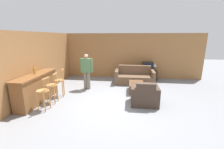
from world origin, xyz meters
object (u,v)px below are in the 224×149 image
(bar_chair_near, at_px, (43,93))
(coffee_table, at_px, (136,84))
(tv, at_px, (148,66))
(bottle, at_px, (34,70))
(book_on_table, at_px, (135,84))
(couch_far, at_px, (135,77))
(table_lamp, at_px, (154,65))
(person_by_window, at_px, (86,70))
(armchair_near, at_px, (144,96))
(tv_unit, at_px, (147,75))
(bar_chair_far, at_px, (60,82))
(bar_chair_mid, at_px, (52,87))

(bar_chair_near, height_order, coffee_table, bar_chair_near)
(tv, height_order, bottle, bottle)
(book_on_table, bearing_deg, bar_chair_near, -147.58)
(couch_far, relative_size, table_lamp, 4.76)
(person_by_window, bearing_deg, tv, 32.66)
(tv, height_order, person_by_window, person_by_window)
(bar_chair_near, bearing_deg, table_lamp, 44.42)
(bar_chair_near, bearing_deg, person_by_window, 68.91)
(coffee_table, xyz_separation_m, book_on_table, (-0.05, -0.13, 0.07))
(bar_chair_near, relative_size, armchair_near, 1.17)
(bar_chair_near, relative_size, table_lamp, 2.66)
(tv_unit, bearing_deg, table_lamp, -0.00)
(tv_unit, bearing_deg, tv, -90.00)
(bar_chair_far, height_order, couch_far, bar_chair_far)
(armchair_near, relative_size, table_lamp, 2.28)
(armchair_near, distance_m, person_by_window, 2.94)
(bar_chair_near, xyz_separation_m, tv_unit, (3.84, 4.12, -0.32))
(bar_chair_near, distance_m, tv, 5.63)
(armchair_near, xyz_separation_m, table_lamp, (0.82, 3.29, 0.54))
(couch_far, bearing_deg, bar_chair_far, -145.28)
(coffee_table, relative_size, bottle, 3.29)
(bar_chair_near, height_order, tv, bar_chair_near)
(bar_chair_mid, relative_size, book_on_table, 4.48)
(bar_chair_mid, height_order, book_on_table, bar_chair_mid)
(bar_chair_mid, bearing_deg, couch_far, 41.73)
(bar_chair_near, bearing_deg, armchair_near, 13.78)
(tv, bearing_deg, bar_chair_far, -142.84)
(couch_far, bearing_deg, coffee_table, -88.04)
(book_on_table, bearing_deg, tv_unit, 71.02)
(bar_chair_near, distance_m, tv_unit, 5.64)
(tv_unit, height_order, table_lamp, table_lamp)
(bottle, bearing_deg, tv, 37.11)
(bar_chair_near, relative_size, book_on_table, 4.48)
(tv_unit, bearing_deg, couch_far, -134.02)
(bar_chair_mid, relative_size, bottle, 3.64)
(armchair_near, bearing_deg, coffee_table, 100.79)
(bar_chair_mid, height_order, couch_far, bar_chair_mid)
(person_by_window, bearing_deg, book_on_table, -6.06)
(armchair_near, xyz_separation_m, tv, (0.45, 3.29, 0.46))
(tv_unit, relative_size, tv, 1.83)
(bar_chair_near, height_order, bar_chair_far, same)
(bar_chair_far, relative_size, armchair_near, 1.17)
(bar_chair_near, bearing_deg, bar_chair_far, 90.02)
(tv_unit, xyz_separation_m, table_lamp, (0.37, -0.00, 0.59))
(bar_chair_far, distance_m, couch_far, 3.78)
(bar_chair_mid, distance_m, couch_far, 4.16)
(coffee_table, distance_m, tv, 2.18)
(bar_chair_near, distance_m, couch_far, 4.58)
(bottle, bearing_deg, coffee_table, 20.15)
(bottle, height_order, person_by_window, person_by_window)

